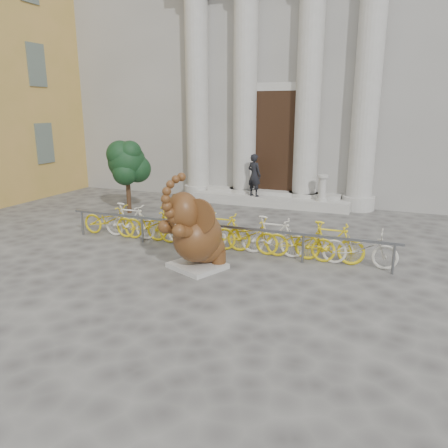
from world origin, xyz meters
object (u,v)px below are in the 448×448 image
at_px(tree, 127,163).
at_px(pedestrian, 254,175).
at_px(elephant_statue, 196,234).
at_px(bike_rack, 221,231).

height_order(tree, pedestrian, tree).
height_order(elephant_statue, pedestrian, elephant_statue).
bearing_deg(elephant_statue, bike_rack, 114.61).
distance_m(elephant_statue, pedestrian, 7.00).
bearing_deg(bike_rack, elephant_statue, -89.21).
bearing_deg(bike_rack, pedestrian, 98.84).
relative_size(elephant_statue, tree, 0.89).
relative_size(tree, pedestrian, 1.59).
bearing_deg(pedestrian, bike_rack, 121.51).
relative_size(bike_rack, tree, 3.50).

